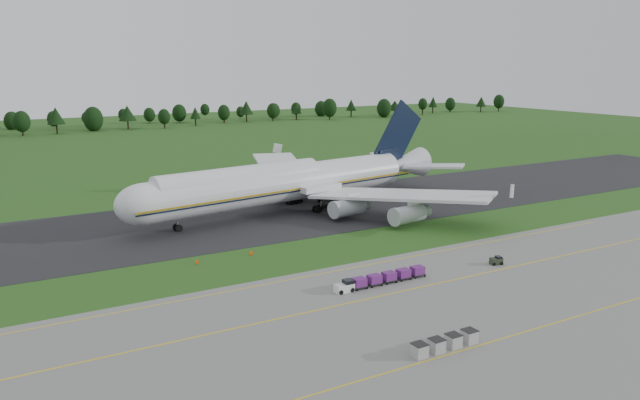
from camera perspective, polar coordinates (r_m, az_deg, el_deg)
ground at (r=104.22m, az=-1.35°, el=-4.98°), size 600.00×600.00×0.00m
apron at (r=77.88m, az=10.90°, el=-11.38°), size 300.00×52.00×0.06m
taxiway at (r=128.63m, az=-7.30°, el=-1.68°), size 300.00×40.00×0.08m
apron_markings at (r=82.85m, az=7.71°, el=-9.75°), size 300.00×30.20×0.01m
tree_line at (r=309.60m, az=-23.62°, el=6.81°), size 528.09×22.45×11.89m
aircraft at (r=132.70m, az=-2.87°, el=1.67°), size 80.49×77.20×22.51m
baggage_train at (r=90.51m, az=5.50°, el=-7.18°), size 15.19×1.61×1.55m
utility_cart at (r=102.63m, az=15.81°, el=-5.41°), size 2.10×1.58×1.03m
uld_row at (r=72.15m, az=11.36°, el=-12.70°), size 8.76×1.56×1.54m
edge_markers at (r=102.64m, az=-8.72°, el=-5.24°), size 9.84×0.30×0.60m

